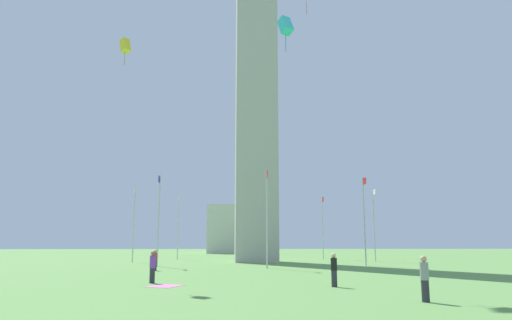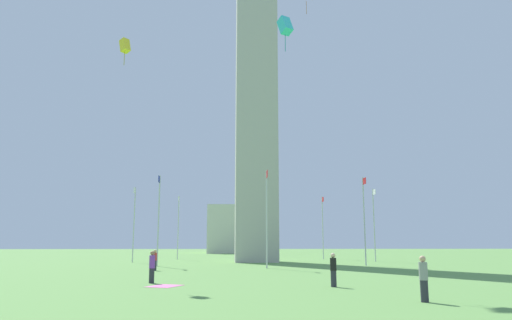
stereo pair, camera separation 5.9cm
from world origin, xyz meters
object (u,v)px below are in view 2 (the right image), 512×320
(flagpole_sw, at_px, (178,224))
(person_black_shirt, at_px, (333,270))
(picnic_blanket_near_first_person, at_px, (165,286))
(obelisk_monument, at_px, (256,78))
(flagpole_se, at_px, (323,225))
(kite_yellow_box, at_px, (125,46))
(flagpole_nw, at_px, (159,216))
(person_gray_shirt, at_px, (424,279))
(flagpole_e, at_px, (374,221))
(kite_cyan_box, at_px, (285,26))
(flagpole_w, at_px, (134,221))
(distant_building, at_px, (230,230))
(person_red_shirt, at_px, (155,260))
(person_purple_shirt, at_px, (152,267))
(flagpole_s, at_px, (250,226))
(kite_orange_diamond, at_px, (306,0))
(flagpole_ne, at_px, (364,217))
(flagpole_n, at_px, (267,214))

(flagpole_sw, relative_size, person_black_shirt, 5.20)
(flagpole_sw, relative_size, picnic_blanket_near_first_person, 4.85)
(obelisk_monument, height_order, flagpole_se, obelisk_monument)
(kite_yellow_box, bearing_deg, picnic_blanket_near_first_person, 32.00)
(flagpole_nw, distance_m, person_gray_shirt, 32.24)
(obelisk_monument, relative_size, flagpole_e, 5.17)
(kite_cyan_box, bearing_deg, flagpole_nw, -152.83)
(flagpole_w, height_order, flagpole_nw, same)
(flagpole_nw, xyz_separation_m, person_gray_shirt, (28.85, 13.84, -3.91))
(kite_cyan_box, bearing_deg, distant_building, -178.58)
(distant_building, bearing_deg, person_red_shirt, -5.49)
(person_purple_shirt, height_order, kite_cyan_box, kite_cyan_box)
(flagpole_nw, relative_size, distant_building, 0.43)
(flagpole_se, xyz_separation_m, person_gray_shirt, (49.09, -6.41, -3.91))
(flagpole_s, distance_m, picnic_blanket_near_first_person, 46.54)
(kite_yellow_box, distance_m, kite_cyan_box, 11.57)
(flagpole_sw, bearing_deg, flagpole_w, -22.50)
(person_gray_shirt, xyz_separation_m, distant_building, (-94.95, -6.01, 4.39))
(distant_building, bearing_deg, kite_cyan_box, 1.42)
(flagpole_sw, bearing_deg, flagpole_se, 90.00)
(flagpole_w, bearing_deg, person_purple_shirt, 12.50)
(flagpole_w, relative_size, flagpole_nw, 1.00)
(flagpole_w, bearing_deg, flagpole_s, 135.00)
(flagpole_s, distance_m, distant_building, 41.73)
(flagpole_s, xyz_separation_m, kite_orange_diamond, (21.13, 5.32, 24.90))
(flagpole_ne, relative_size, kite_cyan_box, 3.80)
(flagpole_ne, height_order, distant_building, distant_building)
(flagpole_n, distance_m, person_red_shirt, 10.54)
(flagpole_e, relative_size, distant_building, 0.43)
(flagpole_s, relative_size, person_purple_shirt, 5.00)
(obelisk_monument, relative_size, person_purple_shirt, 25.86)
(flagpole_sw, distance_m, kite_cyan_box, 42.23)
(flagpole_n, relative_size, kite_yellow_box, 4.50)
(obelisk_monument, height_order, flagpole_s, obelisk_monument)
(person_black_shirt, height_order, distant_building, distant_building)
(person_purple_shirt, xyz_separation_m, kite_yellow_box, (-4.53, -3.08, 14.87))
(flagpole_s, height_order, kite_cyan_box, kite_cyan_box)
(flagpole_w, distance_m, kite_orange_diamond, 32.43)
(person_red_shirt, bearing_deg, flagpole_nw, 67.90)
(flagpole_ne, xyz_separation_m, person_gray_shirt, (28.85, -6.41, -3.91))
(flagpole_ne, distance_m, kite_yellow_box, 27.97)
(flagpole_ne, xyz_separation_m, flagpole_se, (-20.24, 0.00, 0.00))
(person_red_shirt, xyz_separation_m, kite_yellow_box, (7.80, -1.51, 14.92))
(obelisk_monument, distance_m, person_red_shirt, 29.31)
(flagpole_n, distance_m, flagpole_s, 28.62)
(flagpole_nw, relative_size, person_gray_shirt, 5.12)
(kite_yellow_box, height_order, kite_cyan_box, kite_yellow_box)
(person_black_shirt, xyz_separation_m, distant_building, (-88.53, -4.04, 4.40))
(distant_building, bearing_deg, flagpole_n, 1.87)
(person_red_shirt, bearing_deg, flagpole_n, -11.04)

